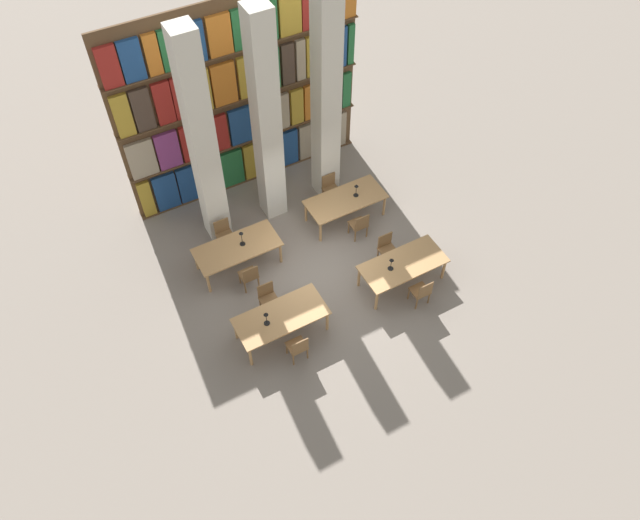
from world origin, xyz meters
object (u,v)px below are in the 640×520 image
(chair_2, at_px, (422,291))
(pillar_center, at_px, (266,123))
(chair_0, at_px, (298,347))
(reading_table_2, at_px, (237,249))
(chair_3, at_px, (387,248))
(reading_table_1, at_px, (403,265))
(desk_lamp_2, at_px, (241,236))
(chair_7, at_px, (330,188))
(reading_table_3, at_px, (346,201))
(reading_table_0, at_px, (281,318))
(chair_1, at_px, (268,298))
(desk_lamp_1, at_px, (391,262))
(chair_6, at_px, (359,225))
(desk_lamp_0, at_px, (266,317))
(pillar_right, at_px, (326,102))
(chair_5, at_px, (224,234))
(pillar_left, at_px, (202,144))
(chair_4, at_px, (249,275))
(desk_lamp_3, at_px, (356,188))

(chair_2, bearing_deg, pillar_center, 110.89)
(chair_0, relative_size, reading_table_2, 0.41)
(chair_3, relative_size, reading_table_2, 0.41)
(chair_0, height_order, chair_2, same)
(reading_table_1, distance_m, reading_table_2, 4.12)
(desk_lamp_2, xyz_separation_m, chair_7, (3.02, 0.89, -0.57))
(chair_3, xyz_separation_m, reading_table_3, (-0.17, 1.79, 0.19))
(reading_table_0, relative_size, chair_1, 2.44)
(desk_lamp_1, height_order, chair_6, desk_lamp_1)
(desk_lamp_0, bearing_deg, chair_1, 63.74)
(pillar_right, relative_size, chair_1, 6.88)
(pillar_right, xyz_separation_m, chair_5, (-3.32, -0.59, -2.53))
(desk_lamp_0, height_order, desk_lamp_2, desk_lamp_2)
(pillar_left, bearing_deg, chair_7, -8.15)
(desk_lamp_0, relative_size, chair_7, 0.48)
(reading_table_2, distance_m, chair_5, 0.80)
(chair_2, bearing_deg, chair_0, 178.88)
(reading_table_0, bearing_deg, desk_lamp_2, 87.03)
(pillar_right, distance_m, desk_lamp_0, 5.57)
(chair_0, height_order, reading_table_3, chair_0)
(chair_7, bearing_deg, chair_1, 38.76)
(reading_table_0, xyz_separation_m, chair_4, (-0.08, 1.59, -0.19))
(pillar_right, xyz_separation_m, desk_lamp_3, (0.23, -1.26, -2.00))
(pillar_left, bearing_deg, desk_lamp_0, -94.83)
(chair_2, relative_size, chair_7, 1.00)
(chair_4, distance_m, reading_table_3, 3.38)
(chair_5, bearing_deg, chair_7, -177.59)
(chair_6, relative_size, chair_7, 1.00)
(chair_4, xyz_separation_m, chair_7, (3.22, 1.68, 0.00))
(chair_7, bearing_deg, chair_5, 2.41)
(chair_2, bearing_deg, desk_lamp_0, 167.68)
(reading_table_3, bearing_deg, desk_lamp_1, -95.30)
(chair_1, xyz_separation_m, desk_lamp_1, (2.90, -0.82, 0.52))
(chair_5, distance_m, desk_lamp_3, 3.65)
(chair_6, bearing_deg, reading_table_2, 168.69)
(pillar_right, relative_size, desk_lamp_0, 14.45)
(chair_0, bearing_deg, desk_lamp_3, 43.36)
(reading_table_3, bearing_deg, chair_4, -164.38)
(reading_table_3, relative_size, chair_6, 2.44)
(reading_table_3, height_order, desk_lamp_3, desk_lamp_3)
(chair_3, bearing_deg, reading_table_0, 11.97)
(chair_2, height_order, chair_4, same)
(chair_5, relative_size, chair_6, 1.00)
(reading_table_1, relative_size, chair_3, 2.44)
(chair_4, bearing_deg, chair_6, 2.41)
(desk_lamp_0, bearing_deg, pillar_center, 62.45)
(desk_lamp_0, distance_m, chair_2, 3.82)
(chair_1, bearing_deg, reading_table_2, -87.52)
(reading_table_0, relative_size, chair_3, 2.44)
(desk_lamp_0, relative_size, chair_6, 0.48)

